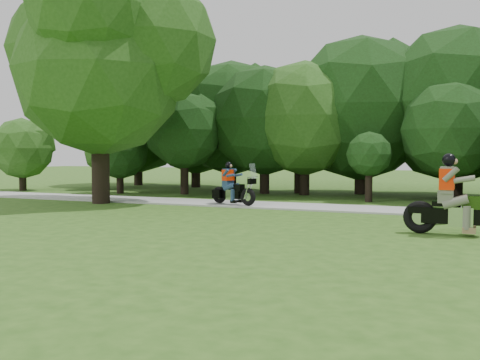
% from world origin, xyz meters
% --- Properties ---
extents(ground, '(100.00, 100.00, 0.00)m').
position_xyz_m(ground, '(0.00, 0.00, 0.00)').
color(ground, '#2B5217').
rests_on(ground, ground).
extents(walkway, '(60.00, 2.20, 0.06)m').
position_xyz_m(walkway, '(0.00, 8.00, 0.03)').
color(walkway, '#A4A49F').
rests_on(walkway, ground).
extents(tree_line, '(40.60, 11.46, 7.57)m').
position_xyz_m(tree_line, '(0.76, 14.57, 3.62)').
color(tree_line, black).
rests_on(tree_line, ground).
extents(big_tree_west, '(8.64, 6.56, 9.96)m').
position_xyz_m(big_tree_west, '(-10.54, 6.85, 5.76)').
color(big_tree_west, black).
rests_on(big_tree_west, ground).
extents(chopper_motorcycle, '(2.73, 0.73, 1.95)m').
position_xyz_m(chopper_motorcycle, '(2.29, 3.25, 0.72)').
color(chopper_motorcycle, black).
rests_on(chopper_motorcycle, ground).
extents(touring_motorcycle, '(2.00, 1.07, 1.57)m').
position_xyz_m(touring_motorcycle, '(-5.45, 7.50, 0.63)').
color(touring_motorcycle, black).
rests_on(touring_motorcycle, walkway).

